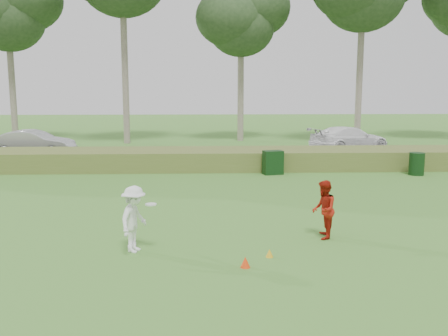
{
  "coord_description": "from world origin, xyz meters",
  "views": [
    {
      "loc": [
        -0.61,
        -11.74,
        3.86
      ],
      "look_at": [
        0.0,
        4.0,
        1.3
      ],
      "focal_mm": 40.0,
      "sensor_mm": 36.0,
      "label": 1
    }
  ],
  "objects_px": {
    "player_red": "(324,210)",
    "cone_yellow": "(269,253)",
    "car_mid": "(34,143)",
    "utility_cabinet": "(273,163)",
    "car_right": "(349,139)",
    "player_white": "(134,219)",
    "cone_orange": "(245,262)",
    "trash_bin": "(417,164)"
  },
  "relations": [
    {
      "from": "cone_orange",
      "to": "cone_yellow",
      "type": "xyz_separation_m",
      "value": [
        0.61,
        0.64,
        -0.02
      ]
    },
    {
      "from": "player_white",
      "to": "player_red",
      "type": "distance_m",
      "value": 4.79
    },
    {
      "from": "car_mid",
      "to": "utility_cabinet",
      "type": "bearing_deg",
      "value": -111.59
    },
    {
      "from": "car_right",
      "to": "player_red",
      "type": "bearing_deg",
      "value": 138.8
    },
    {
      "from": "player_red",
      "to": "cone_yellow",
      "type": "distance_m",
      "value": 2.21
    },
    {
      "from": "car_mid",
      "to": "car_right",
      "type": "bearing_deg",
      "value": -80.85
    },
    {
      "from": "trash_bin",
      "to": "car_mid",
      "type": "relative_size",
      "value": 0.23
    },
    {
      "from": "player_white",
      "to": "cone_yellow",
      "type": "relative_size",
      "value": 8.2
    },
    {
      "from": "cone_yellow",
      "to": "car_right",
      "type": "xyz_separation_m",
      "value": [
        7.23,
        18.63,
        0.7
      ]
    },
    {
      "from": "player_red",
      "to": "car_right",
      "type": "distance_m",
      "value": 18.13
    },
    {
      "from": "player_red",
      "to": "utility_cabinet",
      "type": "bearing_deg",
      "value": -168.79
    },
    {
      "from": "car_right",
      "to": "utility_cabinet",
      "type": "bearing_deg",
      "value": 120.48
    },
    {
      "from": "player_red",
      "to": "trash_bin",
      "type": "height_order",
      "value": "player_red"
    },
    {
      "from": "cone_yellow",
      "to": "utility_cabinet",
      "type": "distance_m",
      "value": 11.11
    },
    {
      "from": "utility_cabinet",
      "to": "car_mid",
      "type": "distance_m",
      "value": 13.82
    },
    {
      "from": "cone_orange",
      "to": "player_white",
      "type": "bearing_deg",
      "value": 155.33
    },
    {
      "from": "cone_yellow",
      "to": "car_mid",
      "type": "relative_size",
      "value": 0.04
    },
    {
      "from": "player_white",
      "to": "utility_cabinet",
      "type": "bearing_deg",
      "value": -5.17
    },
    {
      "from": "cone_yellow",
      "to": "player_white",
      "type": "bearing_deg",
      "value": 170.53
    },
    {
      "from": "player_white",
      "to": "trash_bin",
      "type": "xyz_separation_m",
      "value": [
        11.06,
        10.04,
        -0.29
      ]
    },
    {
      "from": "player_red",
      "to": "car_mid",
      "type": "xyz_separation_m",
      "value": [
        -12.5,
        15.48,
        0.03
      ]
    },
    {
      "from": "cone_orange",
      "to": "car_right",
      "type": "xyz_separation_m",
      "value": [
        7.84,
        19.27,
        0.67
      ]
    },
    {
      "from": "car_mid",
      "to": "cone_orange",
      "type": "bearing_deg",
      "value": -145.84
    },
    {
      "from": "car_mid",
      "to": "car_right",
      "type": "xyz_separation_m",
      "value": [
        18.16,
        1.74,
        0.0
      ]
    },
    {
      "from": "player_red",
      "to": "car_mid",
      "type": "distance_m",
      "value": 19.89
    },
    {
      "from": "car_mid",
      "to": "player_white",
      "type": "bearing_deg",
      "value": -150.88
    },
    {
      "from": "player_white",
      "to": "player_red",
      "type": "bearing_deg",
      "value": -60.33
    },
    {
      "from": "cone_yellow",
      "to": "car_mid",
      "type": "distance_m",
      "value": 20.12
    },
    {
      "from": "player_white",
      "to": "car_right",
      "type": "bearing_deg",
      "value": -10.72
    },
    {
      "from": "cone_orange",
      "to": "cone_yellow",
      "type": "distance_m",
      "value": 0.88
    },
    {
      "from": "player_white",
      "to": "utility_cabinet",
      "type": "distance_m",
      "value": 11.48
    },
    {
      "from": "cone_yellow",
      "to": "car_mid",
      "type": "bearing_deg",
      "value": 122.91
    },
    {
      "from": "player_red",
      "to": "cone_yellow",
      "type": "bearing_deg",
      "value": -36.93
    },
    {
      "from": "cone_orange",
      "to": "car_right",
      "type": "distance_m",
      "value": 20.81
    },
    {
      "from": "cone_orange",
      "to": "car_mid",
      "type": "relative_size",
      "value": 0.05
    },
    {
      "from": "player_white",
      "to": "utility_cabinet",
      "type": "xyz_separation_m",
      "value": [
        4.71,
        10.46,
        -0.26
      ]
    },
    {
      "from": "cone_orange",
      "to": "car_mid",
      "type": "height_order",
      "value": "car_mid"
    },
    {
      "from": "car_right",
      "to": "cone_yellow",
      "type": "bearing_deg",
      "value": 135.79
    },
    {
      "from": "player_white",
      "to": "cone_orange",
      "type": "distance_m",
      "value": 2.87
    },
    {
      "from": "trash_bin",
      "to": "car_mid",
      "type": "height_order",
      "value": "car_mid"
    },
    {
      "from": "car_right",
      "to": "trash_bin",
      "type": "bearing_deg",
      "value": 161.91
    },
    {
      "from": "cone_orange",
      "to": "player_red",
      "type": "bearing_deg",
      "value": 43.17
    }
  ]
}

